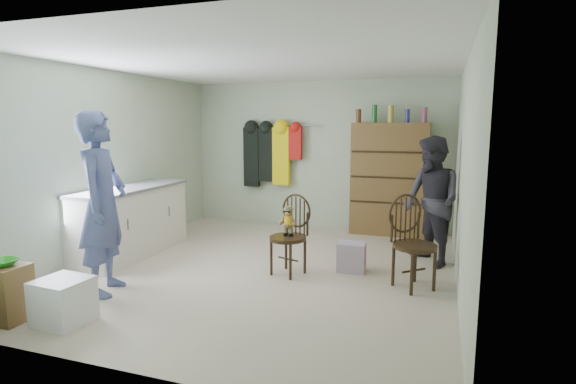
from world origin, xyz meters
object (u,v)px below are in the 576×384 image
at_px(dresser, 389,179).
at_px(chair_front, 290,229).
at_px(chair_far, 411,238).
at_px(counter, 131,221).

bearing_deg(dresser, chair_front, -110.68).
xyz_separation_m(chair_front, chair_far, (1.39, -0.00, 0.01)).
bearing_deg(chair_front, counter, -163.32).
xyz_separation_m(chair_front, dresser, (0.89, 2.35, 0.37)).
bearing_deg(chair_far, dresser, 59.36).
relative_size(chair_far, dresser, 0.49).
xyz_separation_m(counter, chair_front, (2.31, -0.05, 0.07)).
distance_m(counter, dresser, 3.96).
xyz_separation_m(counter, dresser, (3.20, 2.30, 0.44)).
height_order(counter, chair_front, chair_front).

